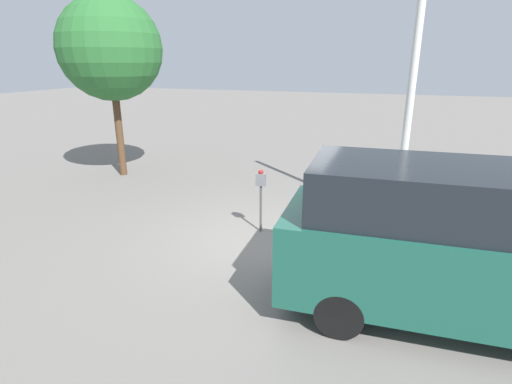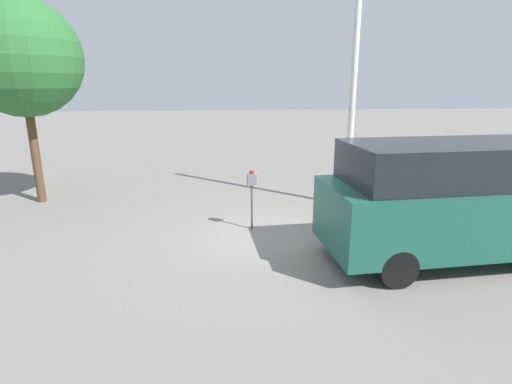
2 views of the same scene
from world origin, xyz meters
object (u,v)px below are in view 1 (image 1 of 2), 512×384
Objects in this scene: lamp_post at (408,114)px; street_tree at (110,49)px; parked_van at (456,242)px; parking_meter_near at (261,186)px.

lamp_post reaches higher than street_tree.
parked_van is at bearing -27.59° from street_tree.
parked_van is (0.72, -3.55, -1.24)m from lamp_post.
lamp_post is at bearing 22.53° from parking_meter_near.
parked_van is (3.43, -1.96, 0.17)m from parking_meter_near.
parked_van is at bearing -37.55° from parking_meter_near.
parking_meter_near is 0.29× the size of parked_van.
parking_meter_near is 6.83m from street_tree.
lamp_post is (2.71, 1.59, 1.41)m from parking_meter_near.
parked_van is 10.52m from street_tree.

